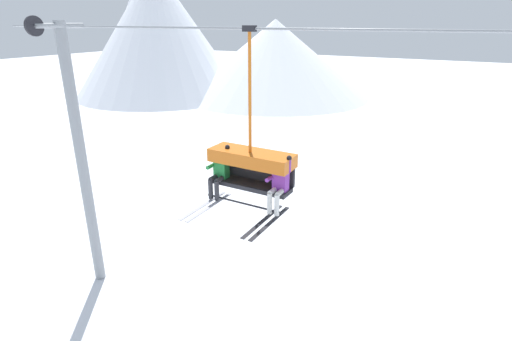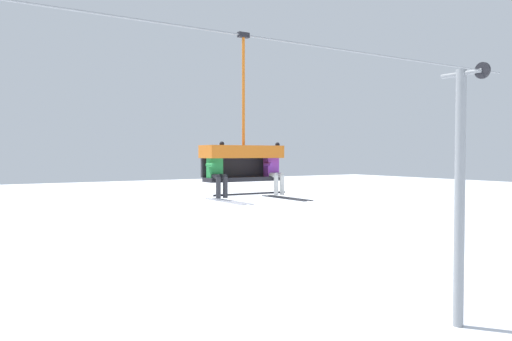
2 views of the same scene
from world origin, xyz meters
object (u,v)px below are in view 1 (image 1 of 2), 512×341
at_px(chairlift_chair, 252,162).
at_px(skier_purple, 278,184).
at_px(skier_green, 219,172).
at_px(lift_tower_near, 81,158).

relative_size(chairlift_chair, skier_purple, 2.24).
bearing_deg(skier_green, lift_tower_near, 171.61).
distance_m(chairlift_chair, skier_purple, 0.87).
relative_size(chairlift_chair, skier_green, 2.24).
bearing_deg(skier_purple, chairlift_chair, 164.78).
distance_m(skier_green, skier_purple, 1.56).
height_order(chairlift_chair, skier_green, chairlift_chair).
relative_size(lift_tower_near, skier_green, 5.41).
bearing_deg(lift_tower_near, chairlift_chair, -5.77).
distance_m(lift_tower_near, skier_purple, 7.94).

